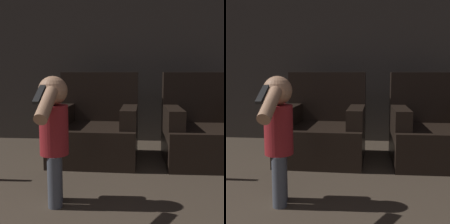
% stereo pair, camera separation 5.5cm
% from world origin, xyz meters
% --- Properties ---
extents(wall_back, '(8.40, 0.05, 2.60)m').
position_xyz_m(wall_back, '(0.00, 4.50, 1.30)').
color(wall_back, '#423D38').
rests_on(wall_back, ground_plane).
extents(armchair_left, '(0.91, 0.86, 0.94)m').
position_xyz_m(armchair_left, '(-0.23, 3.57, 0.31)').
color(armchair_left, black).
rests_on(armchair_left, ground_plane).
extents(armchair_right, '(0.90, 0.86, 0.94)m').
position_xyz_m(armchair_right, '(0.95, 3.57, 0.31)').
color(armchair_right, black).
rests_on(armchair_right, ground_plane).
extents(person_toddler, '(0.20, 0.63, 0.93)m').
position_xyz_m(person_toddler, '(-0.37, 2.35, 0.55)').
color(person_toddler, '#474C56').
rests_on(person_toddler, ground_plane).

